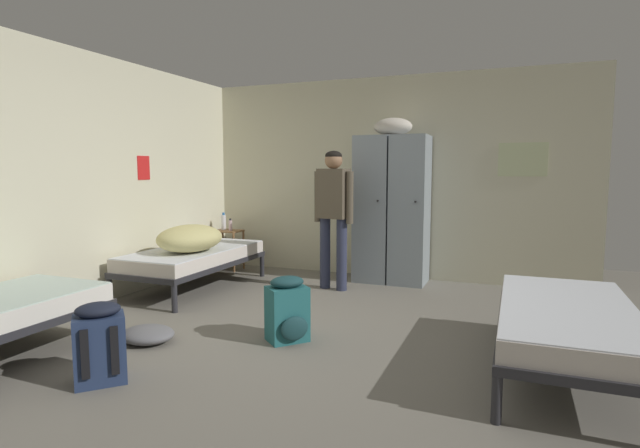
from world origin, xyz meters
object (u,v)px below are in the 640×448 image
at_px(bed_right, 567,320).
at_px(clothes_pile_grey, 148,334).
at_px(locker_bank, 392,206).
at_px(backpack_teal, 288,311).
at_px(lotion_bottle, 230,225).
at_px(person_traveler, 333,207).
at_px(bedding_heap, 190,238).
at_px(bed_left_rear, 194,257).
at_px(water_bottle, 224,222).
at_px(backpack_navy, 100,344).
at_px(shelf_unit, 228,246).

distance_m(bed_right, clothes_pile_grey, 3.23).
distance_m(locker_bank, backpack_teal, 2.62).
bearing_deg(lotion_bottle, person_traveler, -16.30).
bearing_deg(bedding_heap, bed_right, -13.51).
height_order(locker_bank, bed_left_rear, locker_bank).
bearing_deg(bed_right, locker_bank, 127.40).
bearing_deg(locker_bank, bed_left_rear, -149.05).
height_order(bed_left_rear, person_traveler, person_traveler).
relative_size(water_bottle, backpack_navy, 0.45).
height_order(bed_right, backpack_navy, backpack_navy).
bearing_deg(shelf_unit, clothes_pile_grey, -70.46).
distance_m(person_traveler, backpack_navy, 3.18).
xyz_separation_m(bed_right, backpack_teal, (-2.09, -0.13, -0.12)).
bearing_deg(shelf_unit, backpack_teal, -49.07).
bearing_deg(clothes_pile_grey, shelf_unit, 109.54).
distance_m(bed_right, water_bottle, 4.84).
relative_size(locker_bank, bed_right, 1.09).
relative_size(bedding_heap, water_bottle, 3.46).
height_order(locker_bank, backpack_teal, locker_bank).
height_order(locker_bank, shelf_unit, locker_bank).
height_order(bed_right, backpack_teal, backpack_teal).
height_order(lotion_bottle, backpack_navy, lotion_bottle).
bearing_deg(backpack_navy, locker_bank, 73.43).
distance_m(shelf_unit, bedding_heap, 1.43).
xyz_separation_m(locker_bank, backpack_navy, (-1.10, -3.70, -0.71)).
bearing_deg(lotion_bottle, water_bottle, 158.20).
xyz_separation_m(bed_right, backpack_navy, (-2.92, -1.32, -0.12)).
height_order(bed_left_rear, clothes_pile_grey, bed_left_rear).
distance_m(locker_bank, bedding_heap, 2.50).
distance_m(bed_right, backpack_navy, 3.21).
height_order(shelf_unit, bedding_heap, bedding_heap).
distance_m(locker_bank, bed_right, 3.06).
height_order(bed_left_rear, backpack_navy, backpack_navy).
bearing_deg(bedding_heap, shelf_unit, 104.47).
xyz_separation_m(shelf_unit, backpack_navy, (1.25, -3.59, -0.09)).
height_order(shelf_unit, bed_right, shelf_unit).
bearing_deg(water_bottle, locker_bank, 2.14).
bearing_deg(bedding_heap, water_bottle, 107.35).
distance_m(backpack_teal, clothes_pile_grey, 1.18).
relative_size(water_bottle, lotion_bottle, 1.43).
bearing_deg(backpack_teal, bed_right, 3.46).
relative_size(shelf_unit, bedding_heap, 0.66).
bearing_deg(person_traveler, lotion_bottle, 163.70).
height_order(bed_right, person_traveler, person_traveler).
height_order(water_bottle, clothes_pile_grey, water_bottle).
height_order(water_bottle, lotion_bottle, water_bottle).
xyz_separation_m(locker_bank, bed_left_rear, (-2.10, -1.26, -0.59)).
bearing_deg(backpack_teal, locker_bank, 83.82).
bearing_deg(shelf_unit, lotion_bottle, -29.74).
distance_m(bed_left_rear, water_bottle, 1.25).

